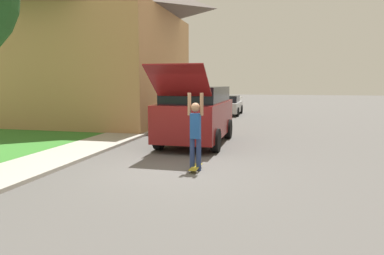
{
  "coord_description": "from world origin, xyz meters",
  "views": [
    {
      "loc": [
        2.7,
        -8.49,
        2.24
      ],
      "look_at": [
        0.21,
        1.53,
        0.9
      ],
      "focal_mm": 32.0,
      "sensor_mm": 36.0,
      "label": 1
    }
  ],
  "objects": [
    {
      "name": "car_down_street",
      "position": [
        -0.71,
        15.78,
        0.67
      ],
      "size": [
        1.88,
        4.01,
        1.37
      ],
      "color": "#B7B7BC",
      "rests_on": "ground_plane"
    },
    {
      "name": "skateboarder",
      "position": [
        0.7,
        -0.07,
        1.04
      ],
      "size": [
        0.41,
        0.23,
        2.0
      ],
      "color": "navy",
      "rests_on": "ground_plane"
    },
    {
      "name": "skateboard",
      "position": [
        0.71,
        -0.1,
        0.08
      ],
      "size": [
        0.21,
        0.81,
        0.1
      ],
      "color": "#A89323",
      "rests_on": "ground_plane"
    },
    {
      "name": "sidewalk",
      "position": [
        -3.6,
        6.0,
        0.05
      ],
      "size": [
        1.8,
        80.0,
        0.1
      ],
      "color": "#ADA89E",
      "rests_on": "ground_plane"
    },
    {
      "name": "lawn",
      "position": [
        -8.0,
        6.0,
        0.04
      ],
      "size": [
        10.0,
        80.0,
        0.08
      ],
      "color": "#387F2D",
      "rests_on": "ground_plane"
    },
    {
      "name": "suv_parked",
      "position": [
        -0.17,
        3.82,
        1.13
      ],
      "size": [
        2.2,
        5.42,
        2.79
      ],
      "color": "maroon",
      "rests_on": "ground_plane"
    },
    {
      "name": "house",
      "position": [
        -7.75,
        9.06,
        4.63
      ],
      "size": [
        10.5,
        9.02,
        8.76
      ],
      "color": "tan",
      "rests_on": "lawn"
    },
    {
      "name": "ground_plane",
      "position": [
        0.0,
        0.0,
        0.0
      ],
      "size": [
        120.0,
        120.0,
        0.0
      ],
      "primitive_type": "plane",
      "color": "#54514F"
    }
  ]
}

